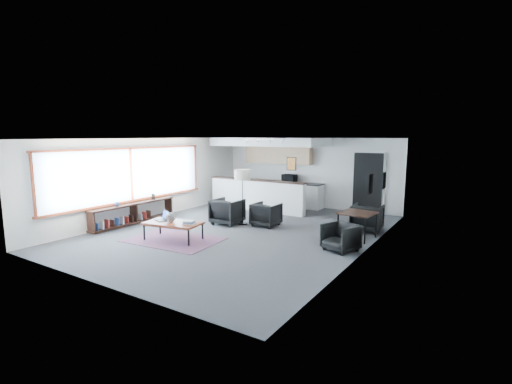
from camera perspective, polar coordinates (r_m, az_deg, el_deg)
The scene contains 21 objects.
room at distance 10.31m, azimuth -2.39°, elevation 0.95°, with size 7.02×9.02×2.62m.
window at distance 12.00m, azimuth -18.66°, elevation 2.34°, with size 0.10×5.95×1.66m.
console at distance 11.95m, azimuth -18.46°, elevation -3.16°, with size 0.35×3.00×0.80m.
kitchenette at distance 14.05m, azimuth 2.22°, elevation 3.34°, with size 4.20×1.96×2.60m.
doorway at distance 13.39m, azimuth 16.85°, elevation 1.40°, with size 1.10×0.12×2.15m.
track_light at distance 12.39m, azimuth 1.16°, elevation 7.95°, with size 1.60×0.07×0.15m.
wall_art_lower at distance 9.17m, azimuth 17.20°, elevation 1.18°, with size 0.03×0.38×0.48m.
wall_art_upper at distance 10.43m, azimuth 19.08°, elevation 1.68°, with size 0.03×0.34×0.44m.
kilim_rug at distance 9.95m, azimuth -12.53°, elevation -7.16°, with size 2.47×1.78×0.01m.
coffee_table at distance 9.84m, azimuth -12.61°, elevation -4.75°, with size 1.56×1.02×0.47m.
laptop at distance 10.11m, azimuth -14.05°, elevation -3.81°, with size 0.43×0.39×0.25m.
ceramic_pot at distance 9.82m, azimuth -13.01°, elevation -3.81°, with size 0.26×0.26×0.26m.
book_stack at distance 9.53m, azimuth -10.27°, elevation -4.64°, with size 0.35×0.32×0.09m.
coaster at distance 9.58m, azimuth -12.93°, elevation -4.88°, with size 0.10×0.10×0.01m.
armchair_left at distance 11.37m, azimuth -4.43°, elevation -2.80°, with size 0.83×0.78×0.86m, color black.
armchair_right at distance 11.11m, azimuth 1.57°, elevation -3.29°, with size 0.74×0.70×0.76m, color black.
floor_lamp at distance 11.17m, azimuth -2.10°, elevation 2.37°, with size 0.59×0.59×1.68m.
dining_table at distance 10.06m, azimuth 15.36°, elevation -3.37°, with size 0.92×0.92×0.70m.
dining_chair_near at distance 8.97m, azimuth 12.89°, elevation -6.94°, with size 0.59×0.55×0.61m, color black.
dining_chair_far at distance 10.98m, azimuth 16.71°, elevation -3.95°, with size 0.69×0.65×0.71m, color black.
microwave at distance 14.19m, azimuth 5.15°, elevation 2.27°, with size 0.53×0.29×0.36m, color black.
Camera 1 is at (5.83, -8.39, 2.69)m, focal length 26.00 mm.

